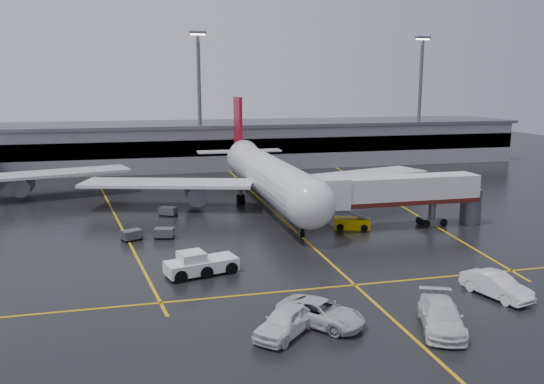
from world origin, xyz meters
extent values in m
plane|color=black|center=(0.00, 0.00, 0.00)|extent=(220.00, 220.00, 0.00)
cube|color=gold|center=(0.00, 0.00, 0.01)|extent=(0.25, 90.00, 0.02)
cube|color=gold|center=(0.00, -22.00, 0.01)|extent=(60.00, 0.25, 0.02)
cube|color=gold|center=(-20.00, 10.00, 0.01)|extent=(9.99, 69.35, 0.02)
cube|color=gold|center=(18.00, 10.00, 0.01)|extent=(7.57, 69.64, 0.02)
cube|color=gray|center=(0.00, 48.00, 4.00)|extent=(120.00, 18.00, 8.00)
cube|color=black|center=(0.00, 39.20, 4.50)|extent=(120.00, 0.40, 3.00)
cube|color=#595B60|center=(0.00, 48.00, 8.30)|extent=(122.00, 19.00, 0.60)
cylinder|color=#595B60|center=(-5.00, 42.00, 12.50)|extent=(0.70, 0.70, 25.00)
cube|color=#595B60|center=(-5.00, 42.00, 25.20)|extent=(3.00, 1.20, 0.50)
cube|color=#FFE5B2|center=(-5.00, 42.00, 24.90)|extent=(2.60, 0.90, 0.20)
cylinder|color=#595B60|center=(40.00, 42.00, 12.50)|extent=(0.70, 0.70, 25.00)
cube|color=#595B60|center=(40.00, 42.00, 25.20)|extent=(3.00, 1.20, 0.50)
cube|color=#FFE5B2|center=(40.00, 42.00, 24.90)|extent=(2.60, 0.90, 0.20)
cylinder|color=silver|center=(0.00, 8.00, 4.20)|extent=(5.20, 36.00, 5.20)
sphere|color=silver|center=(0.00, -10.00, 4.20)|extent=(5.20, 5.20, 5.20)
cone|color=silver|center=(0.00, 29.00, 4.80)|extent=(4.94, 8.00, 4.94)
cube|color=maroon|center=(0.00, 30.00, 9.70)|extent=(0.50, 5.50, 8.50)
cube|color=silver|center=(0.00, 29.00, 5.00)|extent=(14.00, 3.00, 0.25)
cube|color=silver|center=(-13.00, 10.00, 3.40)|extent=(22.80, 11.83, 0.40)
cube|color=silver|center=(13.00, 10.00, 3.40)|extent=(22.80, 11.83, 0.40)
cylinder|color=#595B60|center=(-9.50, 9.00, 2.00)|extent=(2.60, 4.50, 2.60)
cylinder|color=#595B60|center=(9.50, 9.00, 2.00)|extent=(2.60, 4.50, 2.60)
cylinder|color=#595B60|center=(0.00, -7.00, 1.00)|extent=(0.56, 0.56, 2.00)
cylinder|color=#595B60|center=(-3.20, 11.00, 1.00)|extent=(0.56, 0.56, 2.00)
cylinder|color=#595B60|center=(3.20, 11.00, 1.00)|extent=(0.56, 0.56, 2.00)
cylinder|color=black|center=(0.00, -7.00, 0.45)|extent=(0.40, 1.10, 1.10)
cylinder|color=black|center=(-3.20, 11.00, 0.55)|extent=(1.00, 1.40, 1.40)
cylinder|color=black|center=(3.20, 11.00, 0.55)|extent=(1.00, 1.40, 1.40)
cube|color=silver|center=(-29.00, 22.00, 3.40)|extent=(22.80, 11.83, 0.40)
cylinder|color=#595B60|center=(-32.50, 21.00, 2.00)|extent=(2.60, 4.50, 2.60)
cube|color=silver|center=(12.00, -6.00, 4.40)|extent=(18.00, 3.20, 3.00)
cube|color=#4B1411|center=(12.00, -6.00, 3.10)|extent=(18.00, 3.30, 0.50)
cube|color=silver|center=(3.80, -6.00, 4.40)|extent=(3.00, 3.40, 3.30)
cylinder|color=#595B60|center=(16.00, -6.00, 1.50)|extent=(0.80, 0.80, 3.00)
cube|color=#595B60|center=(16.00, -6.00, 0.45)|extent=(2.60, 1.60, 0.90)
cylinder|color=#595B60|center=(21.00, -6.00, 2.00)|extent=(2.40, 2.40, 4.00)
cylinder|color=black|center=(14.90, -6.00, 0.45)|extent=(0.90, 1.80, 0.90)
cylinder|color=black|center=(17.10, -6.00, 0.45)|extent=(0.90, 1.80, 0.90)
cube|color=white|center=(-11.77, -16.39, 0.78)|extent=(6.51, 3.88, 1.05)
cube|color=white|center=(-12.61, -16.61, 1.66)|extent=(2.55, 2.55, 0.87)
cube|color=black|center=(-12.61, -16.61, 1.66)|extent=(2.29, 2.29, 0.78)
cylinder|color=black|center=(-13.96, -16.96, 0.48)|extent=(1.75, 2.81, 1.13)
cylinder|color=black|center=(-11.77, -16.39, 0.48)|extent=(1.75, 2.81, 1.13)
cylinder|color=black|center=(-9.57, -15.83, 0.48)|extent=(1.75, 2.81, 1.13)
cube|color=#D2A503|center=(6.53, -5.23, 0.61)|extent=(4.32, 3.04, 1.22)
cube|color=#595B60|center=(6.53, -5.23, 1.77)|extent=(3.94, 2.37, 1.39)
cylinder|color=black|center=(5.30, -4.73, 0.33)|extent=(1.43, 2.04, 0.78)
cylinder|color=black|center=(7.76, -5.73, 0.33)|extent=(1.43, 2.04, 0.78)
imported|color=silver|center=(-5.10, -28.39, 0.84)|extent=(6.14, 6.40, 1.69)
imported|color=silver|center=(2.41, -31.00, 0.93)|extent=(4.81, 6.91, 1.86)
imported|color=white|center=(9.51, -26.92, 0.93)|extent=(3.35, 5.94, 1.85)
imported|color=white|center=(-7.83, -29.30, 0.93)|extent=(5.45, 5.40, 1.86)
cube|color=#595B60|center=(-14.28, -4.22, 0.65)|extent=(2.25, 1.73, 0.90)
cylinder|color=black|center=(-15.18, -4.52, 0.18)|extent=(0.40, 0.20, 0.40)
cylinder|color=black|center=(-13.62, -4.89, 0.18)|extent=(0.40, 0.20, 0.40)
cylinder|color=black|center=(-14.94, -3.54, 0.18)|extent=(0.40, 0.20, 0.40)
cylinder|color=black|center=(-13.39, -3.92, 0.18)|extent=(0.40, 0.20, 0.40)
cube|color=#595B60|center=(-17.61, -4.18, 0.65)|extent=(2.36, 2.03, 0.90)
cylinder|color=black|center=(-18.12, -4.97, 0.18)|extent=(0.40, 0.20, 0.40)
cylinder|color=black|center=(-16.67, -4.29, 0.18)|extent=(0.40, 0.20, 0.40)
cylinder|color=black|center=(-18.55, -4.06, 0.18)|extent=(0.40, 0.20, 0.40)
cylinder|color=black|center=(-17.10, -3.38, 0.18)|extent=(0.40, 0.20, 0.40)
cube|color=#595B60|center=(-13.27, 6.01, 0.65)|extent=(2.38, 2.11, 0.90)
cylinder|color=black|center=(-14.21, 5.96, 0.18)|extent=(0.40, 0.20, 0.40)
cylinder|color=black|center=(-12.81, 5.18, 0.18)|extent=(0.40, 0.20, 0.40)
cylinder|color=black|center=(-13.72, 6.83, 0.18)|extent=(0.40, 0.20, 0.40)
cylinder|color=black|center=(-12.32, 6.05, 0.18)|extent=(0.40, 0.20, 0.40)
camera|label=1|loc=(-16.70, -61.56, 16.00)|focal=36.41mm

